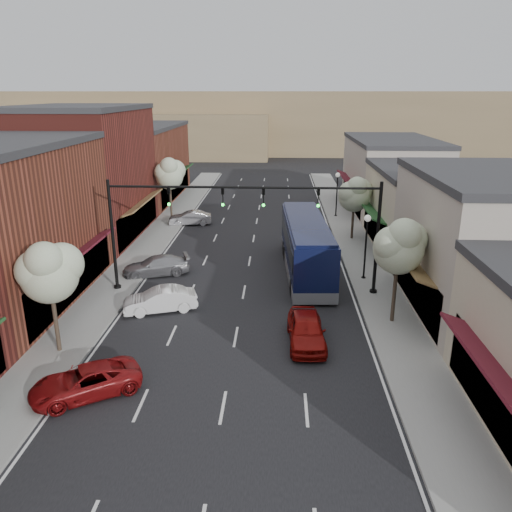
# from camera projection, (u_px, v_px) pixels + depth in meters

# --- Properties ---
(ground) EXTENTS (160.00, 160.00, 0.00)m
(ground) POSITION_uv_depth(u_px,v_px,m) (232.00, 357.00, 23.57)
(ground) COLOR black
(ground) RESTS_ON ground
(sidewalk_left) EXTENTS (2.80, 73.00, 0.15)m
(sidewalk_left) POSITION_uv_depth(u_px,v_px,m) (152.00, 241.00, 41.47)
(sidewalk_left) COLOR gray
(sidewalk_left) RESTS_ON ground
(sidewalk_right) EXTENTS (2.80, 73.00, 0.15)m
(sidewalk_right) POSITION_uv_depth(u_px,v_px,m) (355.00, 244.00, 40.73)
(sidewalk_right) COLOR gray
(sidewalk_right) RESTS_ON ground
(curb_left) EXTENTS (0.25, 73.00, 0.17)m
(curb_left) POSITION_uv_depth(u_px,v_px,m) (169.00, 242.00, 41.41)
(curb_left) COLOR gray
(curb_left) RESTS_ON ground
(curb_right) EXTENTS (0.25, 73.00, 0.17)m
(curb_right) POSITION_uv_depth(u_px,v_px,m) (338.00, 244.00, 40.79)
(curb_right) COLOR gray
(curb_right) RESTS_ON ground
(bldg_left_midfar) EXTENTS (10.14, 14.10, 10.90)m
(bldg_left_midfar) POSITION_uv_depth(u_px,v_px,m) (83.00, 174.00, 41.48)
(bldg_left_midfar) COLOR maroon
(bldg_left_midfar) RESTS_ON ground
(bldg_left_far) EXTENTS (10.14, 18.10, 8.40)m
(bldg_left_far) POSITION_uv_depth(u_px,v_px,m) (137.00, 163.00, 57.05)
(bldg_left_far) COLOR brown
(bldg_left_far) RESTS_ON ground
(bldg_right_midnear) EXTENTS (9.14, 12.10, 7.90)m
(bldg_right_midnear) POSITION_uv_depth(u_px,v_px,m) (489.00, 245.00, 27.43)
(bldg_right_midnear) COLOR #A69A8E
(bldg_right_midnear) RESTS_ON ground
(bldg_right_midfar) EXTENTS (9.14, 12.10, 6.40)m
(bldg_right_midfar) POSITION_uv_depth(u_px,v_px,m) (427.00, 209.00, 39.05)
(bldg_right_midfar) COLOR #BFB298
(bldg_right_midfar) RESTS_ON ground
(bldg_right_far) EXTENTS (9.14, 16.10, 7.40)m
(bldg_right_far) POSITION_uv_depth(u_px,v_px,m) (390.00, 175.00, 52.18)
(bldg_right_far) COLOR #A69A8E
(bldg_right_far) RESTS_ON ground
(hill_far) EXTENTS (120.00, 30.00, 12.00)m
(hill_far) POSITION_uv_depth(u_px,v_px,m) (270.00, 121.00, 107.07)
(hill_far) COLOR #7A6647
(hill_far) RESTS_ON ground
(hill_near) EXTENTS (50.00, 20.00, 8.00)m
(hill_near) POSITION_uv_depth(u_px,v_px,m) (141.00, 134.00, 97.41)
(hill_near) COLOR #7A6647
(hill_near) RESTS_ON ground
(signal_mast_right) EXTENTS (8.22, 0.46, 7.00)m
(signal_mast_right) POSITION_uv_depth(u_px,v_px,m) (338.00, 221.00, 29.46)
(signal_mast_right) COLOR black
(signal_mast_right) RESTS_ON ground
(signal_mast_left) EXTENTS (8.22, 0.46, 7.00)m
(signal_mast_left) POSITION_uv_depth(u_px,v_px,m) (150.00, 219.00, 29.96)
(signal_mast_left) COLOR black
(signal_mast_left) RESTS_ON ground
(tree_right_near) EXTENTS (2.85, 2.65, 5.95)m
(tree_right_near) POSITION_uv_depth(u_px,v_px,m) (400.00, 245.00, 25.55)
(tree_right_near) COLOR #47382B
(tree_right_near) RESTS_ON ground
(tree_right_far) EXTENTS (2.85, 2.65, 5.43)m
(tree_right_far) POSITION_uv_depth(u_px,v_px,m) (355.00, 193.00, 40.87)
(tree_right_far) COLOR #47382B
(tree_right_far) RESTS_ON ground
(tree_left_near) EXTENTS (2.85, 2.65, 5.69)m
(tree_left_near) POSITION_uv_depth(u_px,v_px,m) (49.00, 270.00, 22.56)
(tree_left_near) COLOR #47382B
(tree_left_near) RESTS_ON ground
(tree_left_far) EXTENTS (2.85, 2.65, 6.13)m
(tree_left_far) POSITION_uv_depth(u_px,v_px,m) (170.00, 173.00, 47.10)
(tree_left_far) COLOR #47382B
(tree_left_far) RESTS_ON ground
(lamp_post_near) EXTENTS (0.44, 0.44, 4.44)m
(lamp_post_near) POSITION_uv_depth(u_px,v_px,m) (366.00, 236.00, 32.25)
(lamp_post_near) COLOR black
(lamp_post_near) RESTS_ON ground
(lamp_post_far) EXTENTS (0.44, 0.44, 4.44)m
(lamp_post_far) POSITION_uv_depth(u_px,v_px,m) (337.00, 187.00, 48.85)
(lamp_post_far) COLOR black
(lamp_post_far) RESTS_ON ground
(coach_bus) EXTENTS (3.26, 12.25, 3.71)m
(coach_bus) POSITION_uv_depth(u_px,v_px,m) (306.00, 245.00, 34.03)
(coach_bus) COLOR #0C1133
(coach_bus) RESTS_ON ground
(red_hatchback) EXTENTS (1.93, 4.47, 1.50)m
(red_hatchback) POSITION_uv_depth(u_px,v_px,m) (306.00, 330.00, 24.58)
(red_hatchback) COLOR maroon
(red_hatchback) RESTS_ON ground
(parked_car_a) EXTENTS (4.85, 4.05, 1.23)m
(parked_car_a) POSITION_uv_depth(u_px,v_px,m) (86.00, 382.00, 20.42)
(parked_car_a) COLOR maroon
(parked_car_a) RESTS_ON ground
(parked_car_b) EXTENTS (4.37, 2.65, 1.36)m
(parked_car_b) POSITION_uv_depth(u_px,v_px,m) (160.00, 300.00, 28.27)
(parked_car_b) COLOR silver
(parked_car_b) RESTS_ON ground
(parked_car_c) EXTENTS (4.84, 3.18, 1.30)m
(parked_car_c) POSITION_uv_depth(u_px,v_px,m) (156.00, 266.00, 33.91)
(parked_car_c) COLOR gray
(parked_car_c) RESTS_ON ground
(parked_car_e) EXTENTS (4.10, 1.98, 1.30)m
(parked_car_e) POSITION_uv_depth(u_px,v_px,m) (190.00, 218.00, 46.74)
(parked_car_e) COLOR #ACABB0
(parked_car_e) RESTS_ON ground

